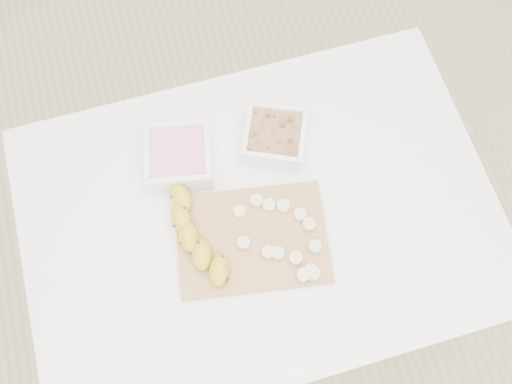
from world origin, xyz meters
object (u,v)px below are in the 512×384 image
object	(u,v)px
bowl_yogurt	(179,157)
cutting_board	(252,239)
banana	(197,237)
bowl_granola	(275,137)
table	(260,228)

from	to	relation	value
bowl_yogurt	cutting_board	size ratio (longest dim) A/B	0.53
cutting_board	banana	world-z (taller)	banana
bowl_granola	cutting_board	distance (m)	0.23
bowl_granola	table	bearing A→B (deg)	-117.03
banana	cutting_board	bearing A→B (deg)	-15.37
bowl_yogurt	cutting_board	world-z (taller)	bowl_yogurt
bowl_yogurt	cutting_board	distance (m)	0.24
cutting_board	banana	bearing A→B (deg)	165.21
table	banana	bearing A→B (deg)	-171.55
bowl_yogurt	cutting_board	bearing A→B (deg)	-64.30
table	bowl_granola	distance (m)	0.21
banana	bowl_yogurt	bearing A→B (deg)	87.69
table	bowl_granola	bearing A→B (deg)	62.97
bowl_yogurt	banana	xyz separation A→B (m)	(-0.01, -0.18, 0.00)
bowl_yogurt	banana	distance (m)	0.18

